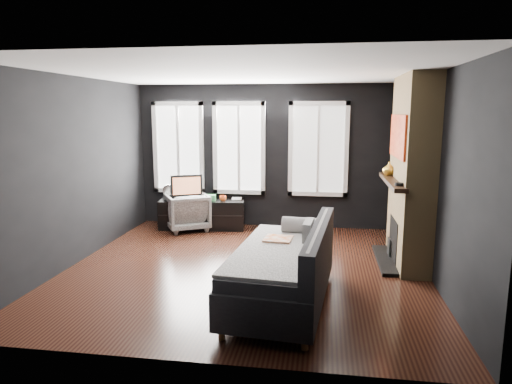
# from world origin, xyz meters

# --- Properties ---
(floor) EXTENTS (5.00, 5.00, 0.00)m
(floor) POSITION_xyz_m (0.00, 0.00, 0.00)
(floor) COLOR black
(floor) RESTS_ON ground
(ceiling) EXTENTS (5.00, 5.00, 0.00)m
(ceiling) POSITION_xyz_m (0.00, 0.00, 2.70)
(ceiling) COLOR white
(ceiling) RESTS_ON ground
(wall_back) EXTENTS (5.00, 0.02, 2.70)m
(wall_back) POSITION_xyz_m (0.00, 2.50, 1.35)
(wall_back) COLOR black
(wall_back) RESTS_ON ground
(wall_left) EXTENTS (0.02, 5.00, 2.70)m
(wall_left) POSITION_xyz_m (-2.50, 0.00, 1.35)
(wall_left) COLOR black
(wall_left) RESTS_ON ground
(wall_right) EXTENTS (0.02, 5.00, 2.70)m
(wall_right) POSITION_xyz_m (2.50, 0.00, 1.35)
(wall_right) COLOR black
(wall_right) RESTS_ON ground
(windows) EXTENTS (4.00, 0.16, 1.76)m
(windows) POSITION_xyz_m (-0.45, 2.46, 2.38)
(windows) COLOR white
(windows) RESTS_ON wall_back
(fireplace) EXTENTS (0.70, 1.62, 2.70)m
(fireplace) POSITION_xyz_m (2.30, 0.60, 1.35)
(fireplace) COLOR #93724C
(fireplace) RESTS_ON floor
(sofa) EXTENTS (1.30, 2.30, 0.95)m
(sofa) POSITION_xyz_m (0.61, -1.11, 0.47)
(sofa) COLOR #252527
(sofa) RESTS_ON floor
(stripe_pillow) EXTENTS (0.13, 0.42, 0.41)m
(stripe_pillow) POSITION_xyz_m (0.89, -0.70, 0.68)
(stripe_pillow) COLOR gray
(stripe_pillow) RESTS_ON sofa
(armchair) EXTENTS (0.99, 0.97, 0.76)m
(armchair) POSITION_xyz_m (-1.45, 1.95, 0.38)
(armchair) COLOR white
(armchair) RESTS_ON floor
(media_console) EXTENTS (1.64, 0.67, 0.55)m
(media_console) POSITION_xyz_m (-1.20, 2.10, 0.27)
(media_console) COLOR black
(media_console) RESTS_ON floor
(monitor) EXTENTS (0.60, 0.38, 0.54)m
(monitor) POSITION_xyz_m (-1.49, 2.09, 0.82)
(monitor) COLOR black
(monitor) RESTS_ON media_console
(desk_fan) EXTENTS (0.28, 0.28, 0.30)m
(desk_fan) POSITION_xyz_m (-1.84, 2.05, 0.70)
(desk_fan) COLOR #A5A5A5
(desk_fan) RESTS_ON media_console
(mug) EXTENTS (0.16, 0.14, 0.13)m
(mug) POSITION_xyz_m (-0.79, 2.07, 0.61)
(mug) COLOR #DB511B
(mug) RESTS_ON media_console
(book) EXTENTS (0.18, 0.04, 0.25)m
(book) POSITION_xyz_m (-0.65, 2.25, 0.67)
(book) COLOR tan
(book) RESTS_ON media_console
(storage_box) EXTENTS (0.21, 0.14, 0.11)m
(storage_box) POSITION_xyz_m (-1.03, 2.05, 0.60)
(storage_box) COLOR #317B43
(storage_box) RESTS_ON media_console
(mantel_vase) EXTENTS (0.23, 0.24, 0.20)m
(mantel_vase) POSITION_xyz_m (2.05, 1.05, 1.33)
(mantel_vase) COLOR #BF8235
(mantel_vase) RESTS_ON fireplace
(mantel_clock) EXTENTS (0.15, 0.15, 0.04)m
(mantel_clock) POSITION_xyz_m (2.05, 0.05, 1.25)
(mantel_clock) COLOR black
(mantel_clock) RESTS_ON fireplace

